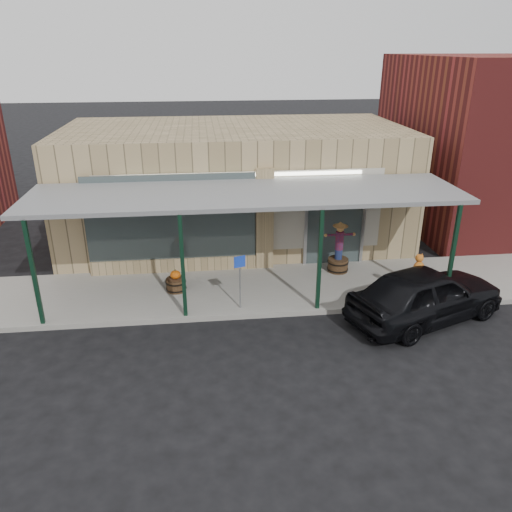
{
  "coord_description": "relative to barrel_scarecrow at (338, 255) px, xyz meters",
  "views": [
    {
      "loc": [
        -1.23,
        -9.71,
        6.83
      ],
      "look_at": [
        0.15,
        2.6,
        1.59
      ],
      "focal_mm": 35.0,
      "sensor_mm": 36.0,
      "label": 1
    }
  ],
  "objects": [
    {
      "name": "handicap_sign",
      "position": [
        -3.3,
        -2.07,
        0.43
      ],
      "size": [
        0.31,
        0.12,
        1.54
      ],
      "rotation": [
        0.0,
        0.0,
        0.31
      ],
      "color": "gray",
      "rests_on": "sidewalk"
    },
    {
      "name": "block_buildings_near",
      "position": [
        -0.99,
        4.73,
        3.05
      ],
      "size": [
        61.0,
        8.0,
        8.0
      ],
      "color": "maroon",
      "rests_on": "ground"
    },
    {
      "name": "sidewalk",
      "position": [
        -2.99,
        -0.87,
        -0.64
      ],
      "size": [
        40.0,
        3.2,
        0.15
      ],
      "primitive_type": "cube",
      "color": "gray",
      "rests_on": "ground"
    },
    {
      "name": "storefront",
      "position": [
        -3.0,
        3.69,
        1.38
      ],
      "size": [
        12.0,
        6.25,
        4.2
      ],
      "color": "tan",
      "rests_on": "ground"
    },
    {
      "name": "awning",
      "position": [
        -2.99,
        -0.91,
        2.3
      ],
      "size": [
        12.0,
        3.0,
        3.04
      ],
      "color": "slate",
      "rests_on": "ground"
    },
    {
      "name": "ground",
      "position": [
        -2.99,
        -4.47,
        -0.71
      ],
      "size": [
        120.0,
        120.0,
        0.0
      ],
      "primitive_type": "plane",
      "color": "black",
      "rests_on": "ground"
    },
    {
      "name": "parked_sedan",
      "position": [
        1.57,
        -3.0,
        0.05
      ],
      "size": [
        4.8,
        3.29,
        1.52
      ],
      "rotation": [
        0.0,
        0.0,
        1.94
      ],
      "color": "black",
      "rests_on": "ground"
    },
    {
      "name": "barrel_pumpkin",
      "position": [
        -5.09,
        -0.82,
        -0.32
      ],
      "size": [
        0.61,
        0.61,
        0.68
      ],
      "rotation": [
        0.0,
        0.0,
        -0.05
      ],
      "color": "#4C351E",
      "rests_on": "sidewalk"
    },
    {
      "name": "barrel_scarecrow",
      "position": [
        0.0,
        0.0,
        0.0
      ],
      "size": [
        1.0,
        0.79,
        1.67
      ],
      "rotation": [
        0.0,
        0.0,
        0.26
      ],
      "color": "#4C351E",
      "rests_on": "sidewalk"
    }
  ]
}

